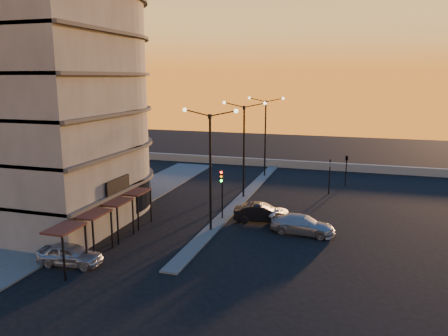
% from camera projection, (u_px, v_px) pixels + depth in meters
% --- Properties ---
extents(ground, '(120.00, 120.00, 0.00)m').
position_uv_depth(ground, '(211.00, 231.00, 34.02)').
color(ground, black).
rests_on(ground, ground).
extents(sidewalk_west, '(5.00, 40.00, 0.12)m').
position_uv_depth(sidewalk_west, '(119.00, 205.00, 40.80)').
color(sidewalk_west, '#474744').
rests_on(sidewalk_west, ground).
extents(median, '(1.20, 36.00, 0.12)m').
position_uv_depth(median, '(243.00, 197.00, 43.36)').
color(median, '#474744').
rests_on(median, ground).
extents(parapet, '(44.00, 0.50, 1.00)m').
position_uv_depth(parapet, '(289.00, 164.00, 57.65)').
color(parapet, slate).
rests_on(parapet, ground).
extents(building, '(14.35, 17.08, 25.00)m').
position_uv_depth(building, '(48.00, 75.00, 35.68)').
color(building, '#656159').
rests_on(building, ground).
extents(streetlamp_near, '(4.32, 0.32, 9.51)m').
position_uv_depth(streetlamp_near, '(210.00, 160.00, 32.88)').
color(streetlamp_near, black).
rests_on(streetlamp_near, ground).
extents(streetlamp_mid, '(4.32, 0.32, 9.51)m').
position_uv_depth(streetlamp_mid, '(244.00, 142.00, 42.23)').
color(streetlamp_mid, black).
rests_on(streetlamp_mid, ground).
extents(streetlamp_far, '(4.32, 0.32, 9.51)m').
position_uv_depth(streetlamp_far, '(265.00, 130.00, 51.58)').
color(streetlamp_far, black).
rests_on(streetlamp_far, ground).
extents(traffic_light_main, '(0.28, 0.44, 4.25)m').
position_uv_depth(traffic_light_main, '(222.00, 186.00, 36.12)').
color(traffic_light_main, black).
rests_on(traffic_light_main, ground).
extents(signal_east_a, '(0.13, 0.16, 3.60)m').
position_uv_depth(signal_east_a, '(330.00, 176.00, 44.39)').
color(signal_east_a, black).
rests_on(signal_east_a, ground).
extents(signal_east_b, '(0.42, 1.99, 3.60)m').
position_uv_depth(signal_east_b, '(347.00, 158.00, 47.46)').
color(signal_east_b, black).
rests_on(signal_east_b, ground).
extents(car_hatchback, '(4.26, 2.07, 1.40)m').
position_uv_depth(car_hatchback, '(70.00, 254.00, 27.73)').
color(car_hatchback, '#9B9CA2').
rests_on(car_hatchback, ground).
extents(car_sedan, '(4.83, 2.42, 1.52)m').
position_uv_depth(car_sedan, '(262.00, 213.00, 36.03)').
color(car_sedan, black).
rests_on(car_sedan, ground).
extents(car_wagon, '(5.09, 2.50, 1.42)m').
position_uv_depth(car_wagon, '(302.00, 225.00, 33.32)').
color(car_wagon, '#929599').
rests_on(car_wagon, ground).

